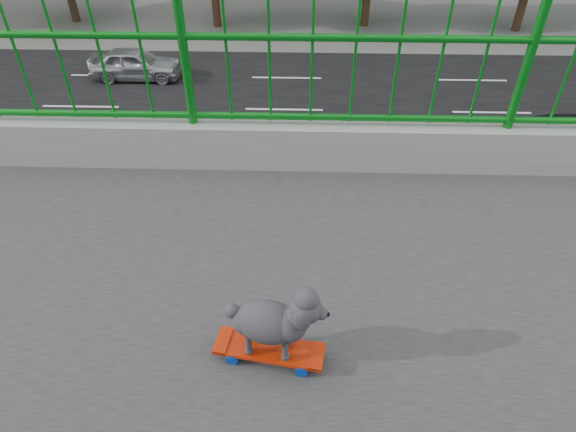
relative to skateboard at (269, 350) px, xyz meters
The scene contains 5 objects.
road 14.92m from the skateboard, behind, with size 18.00×90.00×0.02m, color black.
railing 0.62m from the skateboard, 103.98° to the right, with size 3.00×24.00×1.42m.
skateboard is the anchor object (origin of this frame).
poodle 0.21m from the skateboard, 80.58° to the left, with size 0.22×0.42×0.35m.
car_4 21.20m from the skateboard, 159.58° to the right, with size 1.55×3.86×1.31m, color #A3A4A9.
Camera 1 is at (1.41, 0.70, 8.82)m, focal length 30.66 mm.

